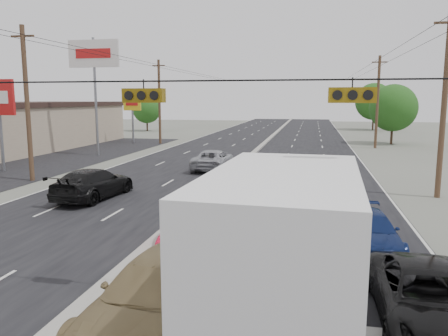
{
  "coord_description": "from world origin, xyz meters",
  "views": [
    {
      "loc": [
        5.65,
        -10.39,
        5.36
      ],
      "look_at": [
        1.67,
        9.21,
        2.2
      ],
      "focal_mm": 35.0,
      "sensor_mm": 36.0,
      "label": 1
    }
  ],
  "objects_px": {
    "utility_pole_left_c": "(159,101)",
    "utility_pole_right_b": "(444,104)",
    "black_suv": "(429,300)",
    "oncoming_near": "(94,184)",
    "oncoming_far": "(213,160)",
    "tan_sedan": "(160,295)",
    "queue_car_a": "(229,187)",
    "queue_car_c": "(296,180)",
    "red_sedan": "(189,230)",
    "pole_sign_far": "(132,107)",
    "tree_right_mid": "(393,108)",
    "utility_pole_right_c": "(378,102)",
    "utility_pole_left_b": "(27,103)",
    "tree_right_far": "(374,102)",
    "tree_left_far": "(147,109)",
    "box_truck": "(286,257)",
    "queue_car_d": "(369,231)",
    "queue_car_b": "(255,217)",
    "pole_sign_billboard": "(94,61)"
  },
  "relations": [
    {
      "from": "utility_pole_left_b",
      "to": "queue_car_c",
      "type": "bearing_deg",
      "value": -0.26
    },
    {
      "from": "tree_right_mid",
      "to": "pole_sign_far",
      "type": "bearing_deg",
      "value": -170.84
    },
    {
      "from": "oncoming_far",
      "to": "utility_pole_left_c",
      "type": "bearing_deg",
      "value": -59.81
    },
    {
      "from": "tan_sedan",
      "to": "queue_car_a",
      "type": "relative_size",
      "value": 1.25
    },
    {
      "from": "tree_right_mid",
      "to": "black_suv",
      "type": "xyz_separation_m",
      "value": [
        -6.55,
        -45.02,
        -3.62
      ]
    },
    {
      "from": "black_suv",
      "to": "oncoming_near",
      "type": "xyz_separation_m",
      "value": [
        -14.38,
        11.02,
        0.1
      ]
    },
    {
      "from": "utility_pole_right_b",
      "to": "tree_right_far",
      "type": "relative_size",
      "value": 1.23
    },
    {
      "from": "utility_pole_right_c",
      "to": "tree_right_mid",
      "type": "relative_size",
      "value": 1.4
    },
    {
      "from": "pole_sign_billboard",
      "to": "oncoming_far",
      "type": "relative_size",
      "value": 2.0
    },
    {
      "from": "utility_pole_right_b",
      "to": "queue_car_b",
      "type": "height_order",
      "value": "utility_pole_right_b"
    },
    {
      "from": "tan_sedan",
      "to": "tree_right_far",
      "type": "bearing_deg",
      "value": 86.7
    },
    {
      "from": "red_sedan",
      "to": "queue_car_b",
      "type": "distance_m",
      "value": 2.97
    },
    {
      "from": "pole_sign_far",
      "to": "tree_right_mid",
      "type": "bearing_deg",
      "value": 9.16
    },
    {
      "from": "oncoming_near",
      "to": "tree_right_mid",
      "type": "bearing_deg",
      "value": -116.31
    },
    {
      "from": "utility_pole_right_c",
      "to": "red_sedan",
      "type": "bearing_deg",
      "value": -107.24
    },
    {
      "from": "red_sedan",
      "to": "oncoming_far",
      "type": "height_order",
      "value": "oncoming_far"
    },
    {
      "from": "tree_right_mid",
      "to": "tan_sedan",
      "type": "xyz_separation_m",
      "value": [
        -12.74,
        -46.27,
        -3.5
      ]
    },
    {
      "from": "queue_car_a",
      "to": "queue_car_c",
      "type": "xyz_separation_m",
      "value": [
        3.37,
        3.16,
        -0.06
      ]
    },
    {
      "from": "tree_right_far",
      "to": "tan_sedan",
      "type": "bearing_deg",
      "value": -100.91
    },
    {
      "from": "pole_sign_billboard",
      "to": "utility_pole_left_c",
      "type": "bearing_deg",
      "value": 80.54
    },
    {
      "from": "queue_car_b",
      "to": "queue_car_c",
      "type": "distance_m",
      "value": 8.68
    },
    {
      "from": "pole_sign_far",
      "to": "tree_right_mid",
      "type": "height_order",
      "value": "tree_right_mid"
    },
    {
      "from": "utility_pole_left_b",
      "to": "utility_pole_right_c",
      "type": "xyz_separation_m",
      "value": [
        25.0,
        25.0,
        0.0
      ]
    },
    {
      "from": "pole_sign_billboard",
      "to": "tree_right_far",
      "type": "relative_size",
      "value": 1.35
    },
    {
      "from": "utility_pole_left_b",
      "to": "pole_sign_billboard",
      "type": "distance_m",
      "value": 13.68
    },
    {
      "from": "box_truck",
      "to": "queue_car_d",
      "type": "relative_size",
      "value": 1.77
    },
    {
      "from": "utility_pole_left_c",
      "to": "utility_pole_right_b",
      "type": "relative_size",
      "value": 1.0
    },
    {
      "from": "utility_pole_left_b",
      "to": "utility_pole_left_c",
      "type": "xyz_separation_m",
      "value": [
        0.0,
        25.0,
        0.0
      ]
    },
    {
      "from": "utility_pole_left_b",
      "to": "tree_left_far",
      "type": "xyz_separation_m",
      "value": [
        -9.5,
        45.0,
        -1.39
      ]
    },
    {
      "from": "tan_sedan",
      "to": "black_suv",
      "type": "height_order",
      "value": "tan_sedan"
    },
    {
      "from": "utility_pole_left_b",
      "to": "tree_left_far",
      "type": "relative_size",
      "value": 1.63
    },
    {
      "from": "utility_pole_left_b",
      "to": "tan_sedan",
      "type": "bearing_deg",
      "value": -47.77
    },
    {
      "from": "queue_car_a",
      "to": "red_sedan",
      "type": "bearing_deg",
      "value": -92.25
    },
    {
      "from": "queue_car_c",
      "to": "queue_car_d",
      "type": "distance_m",
      "value": 9.88
    },
    {
      "from": "red_sedan",
      "to": "utility_pole_right_c",
      "type": "bearing_deg",
      "value": 68.75
    },
    {
      "from": "queue_car_c",
      "to": "red_sedan",
      "type": "bearing_deg",
      "value": -109.32
    },
    {
      "from": "utility_pole_right_c",
      "to": "queue_car_d",
      "type": "relative_size",
      "value": 2.22
    },
    {
      "from": "utility_pole_left_b",
      "to": "queue_car_c",
      "type": "height_order",
      "value": "utility_pole_left_b"
    },
    {
      "from": "tree_left_far",
      "to": "queue_car_b",
      "type": "bearing_deg",
      "value": -64.59
    },
    {
      "from": "utility_pole_right_b",
      "to": "oncoming_far",
      "type": "xyz_separation_m",
      "value": [
        -14.24,
        6.83,
        -4.34
      ]
    },
    {
      "from": "utility_pole_left_b",
      "to": "utility_pole_left_c",
      "type": "relative_size",
      "value": 1.0
    },
    {
      "from": "pole_sign_billboard",
      "to": "queue_car_b",
      "type": "bearing_deg",
      "value": -50.28
    },
    {
      "from": "oncoming_far",
      "to": "tree_right_mid",
      "type": "bearing_deg",
      "value": -126.3
    },
    {
      "from": "utility_pole_left_c",
      "to": "tan_sedan",
      "type": "distance_m",
      "value": 44.03
    },
    {
      "from": "red_sedan",
      "to": "queue_car_c",
      "type": "height_order",
      "value": "queue_car_c"
    },
    {
      "from": "red_sedan",
      "to": "queue_car_a",
      "type": "height_order",
      "value": "queue_car_a"
    },
    {
      "from": "red_sedan",
      "to": "tree_right_far",
      "type": "bearing_deg",
      "value": 73.47
    },
    {
      "from": "tree_right_mid",
      "to": "tan_sedan",
      "type": "relative_size",
      "value": 1.23
    },
    {
      "from": "tree_right_far",
      "to": "oncoming_near",
      "type": "relative_size",
      "value": 1.44
    },
    {
      "from": "utility_pole_right_b",
      "to": "queue_car_c",
      "type": "bearing_deg",
      "value": -179.42
    }
  ]
}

